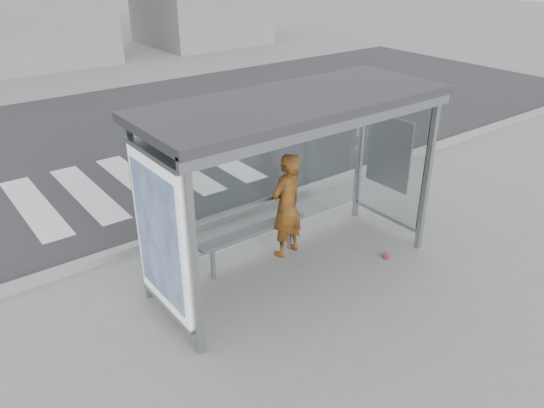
{
  "coord_description": "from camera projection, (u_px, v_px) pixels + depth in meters",
  "views": [
    {
      "loc": [
        -4.26,
        -5.1,
        4.41
      ],
      "look_at": [
        -0.25,
        0.2,
        1.09
      ],
      "focal_mm": 35.0,
      "sensor_mm": 36.0,
      "label": 1
    }
  ],
  "objects": [
    {
      "name": "ground",
      "position": [
        293.0,
        270.0,
        7.91
      ],
      "size": [
        80.0,
        80.0,
        0.0
      ],
      "primitive_type": "plane",
      "color": "slate",
      "rests_on": "ground"
    },
    {
      "name": "road",
      "position": [
        112.0,
        142.0,
        12.9
      ],
      "size": [
        30.0,
        10.0,
        0.01
      ],
      "primitive_type": "cube",
      "color": "#2A2A2D",
      "rests_on": "ground"
    },
    {
      "name": "curb",
      "position": [
        223.0,
        218.0,
        9.28
      ],
      "size": [
        30.0,
        0.18,
        0.12
      ],
      "primitive_type": "cube",
      "color": "gray",
      "rests_on": "ground"
    },
    {
      "name": "crosswalk",
      "position": [
        135.0,
        180.0,
        10.85
      ],
      "size": [
        4.55,
        3.0,
        0.0
      ],
      "color": "silver",
      "rests_on": "ground"
    },
    {
      "name": "bus_shelter",
      "position": [
        271.0,
        149.0,
        6.87
      ],
      "size": [
        4.25,
        1.65,
        2.62
      ],
      "color": "gray",
      "rests_on": "ground"
    },
    {
      "name": "person",
      "position": [
        287.0,
        205.0,
        7.98
      ],
      "size": [
        0.67,
        0.5,
        1.66
      ],
      "primitive_type": "imported",
      "rotation": [
        0.0,
        0.0,
        3.32
      ],
      "color": "#F25116",
      "rests_on": "ground"
    },
    {
      "name": "bench",
      "position": [
        252.0,
        230.0,
        7.86
      ],
      "size": [
        1.82,
        0.27,
        0.94
      ],
      "color": "slate",
      "rests_on": "ground"
    },
    {
      "name": "soda_can",
      "position": [
        386.0,
        255.0,
        8.2
      ],
      "size": [
        0.15,
        0.15,
        0.07
      ],
      "primitive_type": "cylinder",
      "rotation": [
        0.0,
        1.57,
        0.78
      ],
      "color": "#DC4067",
      "rests_on": "ground"
    }
  ]
}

